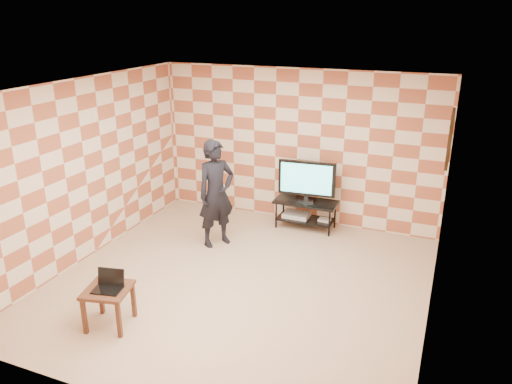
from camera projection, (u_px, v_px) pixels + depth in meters
floor at (240, 283)px, 6.98m from camera, size 5.00×5.00×0.00m
wall_back at (297, 147)px, 8.69m from camera, size 5.00×0.02×2.70m
wall_front at (121, 283)px, 4.35m from camera, size 5.00×0.02×2.70m
wall_left at (85, 170)px, 7.41m from camera, size 0.02×5.00×2.70m
wall_right at (440, 221)px, 5.63m from camera, size 0.02×5.00×2.70m
ceiling at (237, 88)px, 6.06m from camera, size 5.00×5.00×0.02m
wall_art at (450, 138)px, 6.78m from camera, size 0.04×0.72×0.72m
tv_stand at (306, 208)px, 8.63m from camera, size 1.08×0.49×0.50m
tv at (307, 179)px, 8.45m from camera, size 0.98×0.21×0.71m
dvd_player at (296, 215)px, 8.76m from camera, size 0.45×0.32×0.07m
game_console at (324, 220)px, 8.58m from camera, size 0.21×0.16×0.05m
side_table at (108, 295)px, 5.91m from camera, size 0.61×0.61×0.50m
laptop at (109, 285)px, 5.87m from camera, size 0.38×0.32×0.22m
person at (216, 194)px, 7.87m from camera, size 0.70×0.75×1.73m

